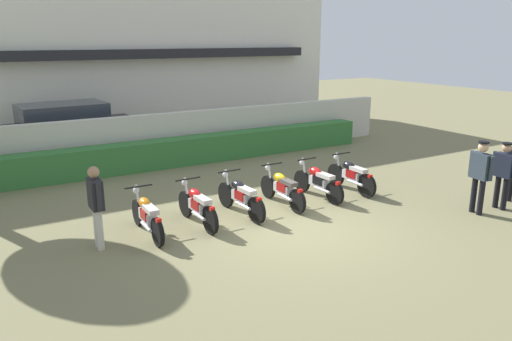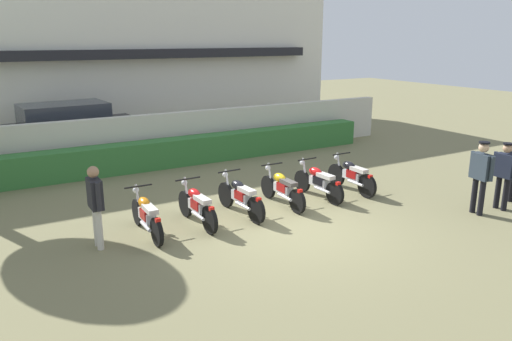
% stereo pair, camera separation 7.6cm
% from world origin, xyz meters
% --- Properties ---
extents(ground, '(60.00, 60.00, 0.00)m').
position_xyz_m(ground, '(0.00, 0.00, 0.00)').
color(ground, olive).
extents(building, '(18.34, 6.50, 6.45)m').
position_xyz_m(building, '(0.00, 14.13, 3.23)').
color(building, silver).
rests_on(building, ground).
extents(compound_wall, '(17.43, 0.30, 1.61)m').
position_xyz_m(compound_wall, '(0.00, 7.17, 0.80)').
color(compound_wall, beige).
rests_on(compound_wall, ground).
extents(hedge_row, '(13.94, 0.70, 0.87)m').
position_xyz_m(hedge_row, '(0.00, 6.47, 0.44)').
color(hedge_row, '#337033').
rests_on(hedge_row, ground).
extents(parked_car, '(4.64, 2.39, 1.89)m').
position_xyz_m(parked_car, '(-2.92, 9.16, 0.94)').
color(parked_car, black).
rests_on(parked_car, ground).
extents(motorcycle_in_row_0, '(0.60, 1.90, 0.95)m').
position_xyz_m(motorcycle_in_row_0, '(-2.87, 1.30, 0.44)').
color(motorcycle_in_row_0, black).
rests_on(motorcycle_in_row_0, ground).
extents(motorcycle_in_row_1, '(0.60, 1.84, 0.96)m').
position_xyz_m(motorcycle_in_row_1, '(-1.73, 1.30, 0.45)').
color(motorcycle_in_row_1, black).
rests_on(motorcycle_in_row_1, ground).
extents(motorcycle_in_row_2, '(0.60, 1.95, 0.96)m').
position_xyz_m(motorcycle_in_row_2, '(-0.61, 1.37, 0.45)').
color(motorcycle_in_row_2, black).
rests_on(motorcycle_in_row_2, ground).
extents(motorcycle_in_row_3, '(0.60, 1.92, 0.95)m').
position_xyz_m(motorcycle_in_row_3, '(0.60, 1.45, 0.44)').
color(motorcycle_in_row_3, black).
rests_on(motorcycle_in_row_3, ground).
extents(motorcycle_in_row_4, '(0.60, 1.88, 0.95)m').
position_xyz_m(motorcycle_in_row_4, '(1.71, 1.46, 0.44)').
color(motorcycle_in_row_4, black).
rests_on(motorcycle_in_row_4, ground).
extents(motorcycle_in_row_5, '(0.60, 1.85, 0.97)m').
position_xyz_m(motorcycle_in_row_5, '(2.80, 1.44, 0.45)').
color(motorcycle_in_row_5, black).
rests_on(motorcycle_in_row_5, ground).
extents(inspector_person, '(0.22, 0.67, 1.66)m').
position_xyz_m(inspector_person, '(-3.90, 1.16, 0.98)').
color(inspector_person, beige).
rests_on(inspector_person, ground).
extents(officer_0, '(0.29, 0.68, 1.73)m').
position_xyz_m(officer_0, '(4.21, -1.36, 1.03)').
color(officer_0, black).
rests_on(officer_0, ground).
extents(officer_1, '(0.24, 0.66, 1.63)m').
position_xyz_m(officer_1, '(4.98, -1.44, 0.96)').
color(officer_1, black).
rests_on(officer_1, ground).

